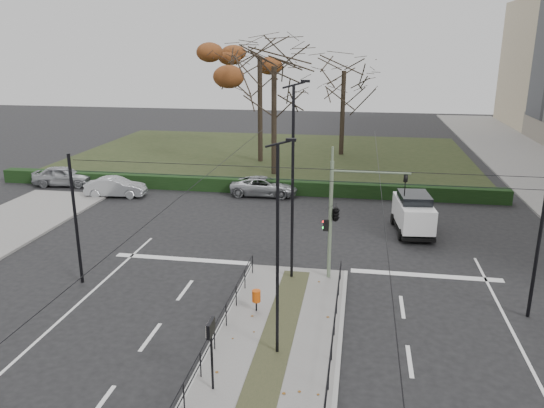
{
  "coord_description": "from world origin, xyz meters",
  "views": [
    {
      "loc": [
        2.69,
        -18.46,
        10.4
      ],
      "look_at": [
        -1.52,
        6.32,
        2.88
      ],
      "focal_mm": 35.0,
      "sensor_mm": 36.0,
      "label": 1
    }
  ],
  "objects_px": {
    "info_panel": "(211,336)",
    "streetlamp_median_near": "(278,250)",
    "litter_bin": "(256,296)",
    "parked_car_second": "(116,187)",
    "parked_car_first": "(63,176)",
    "white_van": "(413,212)",
    "streetlamp_median_far": "(293,182)",
    "rust_tree": "(260,56)",
    "parked_car_fourth": "(264,186)",
    "bare_tree_center": "(344,77)",
    "bare_tree_near": "(274,75)",
    "traffic_light": "(338,212)"
  },
  "relations": [
    {
      "from": "info_panel",
      "to": "streetlamp_median_near",
      "type": "height_order",
      "value": "streetlamp_median_near"
    },
    {
      "from": "parked_car_first",
      "to": "white_van",
      "type": "bearing_deg",
      "value": -110.41
    },
    {
      "from": "litter_bin",
      "to": "parked_car_first",
      "type": "relative_size",
      "value": 0.2
    },
    {
      "from": "litter_bin",
      "to": "streetlamp_median_near",
      "type": "height_order",
      "value": "streetlamp_median_near"
    },
    {
      "from": "parked_car_second",
      "to": "bare_tree_near",
      "type": "bearing_deg",
      "value": -56.9
    },
    {
      "from": "rust_tree",
      "to": "parked_car_fourth",
      "type": "bearing_deg",
      "value": -77.81
    },
    {
      "from": "parked_car_second",
      "to": "streetlamp_median_near",
      "type": "bearing_deg",
      "value": -148.09
    },
    {
      "from": "parked_car_fourth",
      "to": "bare_tree_center",
      "type": "relative_size",
      "value": 0.45
    },
    {
      "from": "streetlamp_median_far",
      "to": "rust_tree",
      "type": "xyz_separation_m",
      "value": [
        -6.31,
        25.2,
        4.82
      ]
    },
    {
      "from": "parked_car_second",
      "to": "white_van",
      "type": "bearing_deg",
      "value": -108.87
    },
    {
      "from": "litter_bin",
      "to": "white_van",
      "type": "xyz_separation_m",
      "value": [
        7.0,
        11.09,
        0.44
      ]
    },
    {
      "from": "rust_tree",
      "to": "bare_tree_center",
      "type": "distance_m",
      "value": 8.76
    },
    {
      "from": "traffic_light",
      "to": "white_van",
      "type": "relative_size",
      "value": 1.23
    },
    {
      "from": "parked_car_fourth",
      "to": "rust_tree",
      "type": "height_order",
      "value": "rust_tree"
    },
    {
      "from": "litter_bin",
      "to": "parked_car_first",
      "type": "bearing_deg",
      "value": 136.72
    },
    {
      "from": "parked_car_fourth",
      "to": "rust_tree",
      "type": "distance_m",
      "value": 14.47
    },
    {
      "from": "streetlamp_median_far",
      "to": "bare_tree_near",
      "type": "height_order",
      "value": "bare_tree_near"
    },
    {
      "from": "parked_car_first",
      "to": "streetlamp_median_near",
      "type": "bearing_deg",
      "value": -141.79
    },
    {
      "from": "streetlamp_median_near",
      "to": "streetlamp_median_far",
      "type": "xyz_separation_m",
      "value": [
        -0.33,
        6.31,
        0.7
      ]
    },
    {
      "from": "litter_bin",
      "to": "parked_car_second",
      "type": "relative_size",
      "value": 0.21
    },
    {
      "from": "streetlamp_median_near",
      "to": "rust_tree",
      "type": "bearing_deg",
      "value": 101.91
    },
    {
      "from": "litter_bin",
      "to": "parked_car_second",
      "type": "distance_m",
      "value": 20.38
    },
    {
      "from": "info_panel",
      "to": "parked_car_second",
      "type": "relative_size",
      "value": 0.56
    },
    {
      "from": "white_van",
      "to": "litter_bin",
      "type": "bearing_deg",
      "value": -122.23
    },
    {
      "from": "litter_bin",
      "to": "parked_car_fourth",
      "type": "bearing_deg",
      "value": 99.44
    },
    {
      "from": "traffic_light",
      "to": "parked_car_fourth",
      "type": "distance_m",
      "value": 15.16
    },
    {
      "from": "parked_car_first",
      "to": "bare_tree_center",
      "type": "height_order",
      "value": "bare_tree_center"
    },
    {
      "from": "litter_bin",
      "to": "bare_tree_near",
      "type": "distance_m",
      "value": 25.21
    },
    {
      "from": "info_panel",
      "to": "parked_car_second",
      "type": "distance_m",
      "value": 24.39
    },
    {
      "from": "parked_car_fourth",
      "to": "bare_tree_center",
      "type": "xyz_separation_m",
      "value": [
        4.85,
        15.69,
        6.86
      ]
    },
    {
      "from": "parked_car_first",
      "to": "bare_tree_center",
      "type": "relative_size",
      "value": 0.43
    },
    {
      "from": "rust_tree",
      "to": "bare_tree_near",
      "type": "height_order",
      "value": "rust_tree"
    },
    {
      "from": "info_panel",
      "to": "streetlamp_median_near",
      "type": "bearing_deg",
      "value": 54.96
    },
    {
      "from": "streetlamp_median_near",
      "to": "streetlamp_median_far",
      "type": "height_order",
      "value": "streetlamp_median_far"
    },
    {
      "from": "streetlamp_median_near",
      "to": "litter_bin",
      "type": "bearing_deg",
      "value": 115.05
    },
    {
      "from": "parked_car_second",
      "to": "parked_car_fourth",
      "type": "height_order",
      "value": "parked_car_second"
    },
    {
      "from": "litter_bin",
      "to": "parked_car_fourth",
      "type": "relative_size",
      "value": 0.18
    },
    {
      "from": "parked_car_fourth",
      "to": "bare_tree_near",
      "type": "xyz_separation_m",
      "value": [
        -0.34,
        6.39,
        7.53
      ]
    },
    {
      "from": "traffic_light",
      "to": "parked_car_fourth",
      "type": "bearing_deg",
      "value": 113.19
    },
    {
      "from": "streetlamp_median_far",
      "to": "rust_tree",
      "type": "relative_size",
      "value": 0.72
    },
    {
      "from": "streetlamp_median_near",
      "to": "rust_tree",
      "type": "height_order",
      "value": "rust_tree"
    },
    {
      "from": "litter_bin",
      "to": "rust_tree",
      "type": "relative_size",
      "value": 0.07
    },
    {
      "from": "info_panel",
      "to": "parked_car_fourth",
      "type": "bearing_deg",
      "value": 96.42
    },
    {
      "from": "rust_tree",
      "to": "bare_tree_near",
      "type": "bearing_deg",
      "value": -66.64
    },
    {
      "from": "streetlamp_median_far",
      "to": "white_van",
      "type": "bearing_deg",
      "value": 51.66
    },
    {
      "from": "white_van",
      "to": "streetlamp_median_far",
      "type": "bearing_deg",
      "value": -128.34
    },
    {
      "from": "parked_car_second",
      "to": "rust_tree",
      "type": "xyz_separation_m",
      "value": [
        8.01,
        13.29,
        8.8
      ]
    },
    {
      "from": "litter_bin",
      "to": "streetlamp_median_far",
      "type": "bearing_deg",
      "value": 74.28
    },
    {
      "from": "info_panel",
      "to": "parked_car_first",
      "type": "bearing_deg",
      "value": 128.8
    },
    {
      "from": "streetlamp_median_far",
      "to": "bare_tree_near",
      "type": "relative_size",
      "value": 0.77
    }
  ]
}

